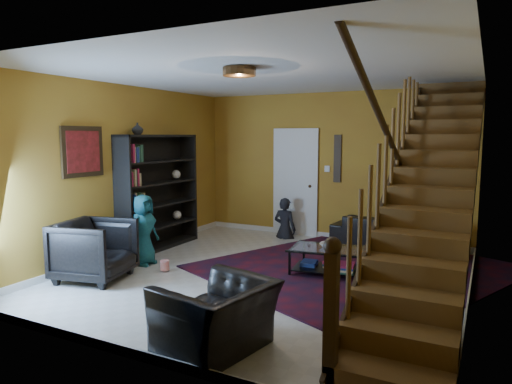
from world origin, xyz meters
TOP-DOWN VIEW (x-y plane):
  - floor at (0.00, 0.00)m, footprint 5.50×5.50m
  - room at (-1.33, 1.33)m, footprint 5.50×5.50m
  - staircase at (2.12, -0.00)m, footprint 0.95×5.02m
  - bookshelf at (-2.40, 0.60)m, footprint 0.35×1.80m
  - door at (-0.70, 2.73)m, footprint 0.82×0.05m
  - framed_picture at (-2.57, -0.90)m, footprint 0.04×0.74m
  - wall_hanging at (0.15, 2.73)m, footprint 0.14×0.03m
  - ceiling_fixture at (0.00, -0.80)m, footprint 0.40×0.40m
  - rug at (1.04, 0.94)m, footprint 4.94×5.20m
  - sofa at (1.29, 2.30)m, footprint 2.09×0.99m
  - armchair_left at (-2.05, -1.24)m, footprint 1.10×1.08m
  - armchair_right at (0.56, -2.25)m, footprint 1.03×1.13m
  - person_adult_a at (-0.76, 2.35)m, footprint 0.46×0.32m
  - person_adult_b at (1.42, 2.35)m, footprint 0.62×0.49m
  - person_child at (-1.95, -0.34)m, footprint 0.35×0.54m
  - coffee_table at (0.78, 0.41)m, footprint 1.14×0.77m
  - cup_a at (0.79, 0.54)m, footprint 0.15×0.15m
  - cup_b at (0.79, 0.39)m, footprint 0.12×0.12m
  - bowl at (0.73, 0.46)m, footprint 0.25×0.25m
  - vase at (-2.41, 0.10)m, footprint 0.18×0.18m
  - popcorn_bucket at (-1.43, -0.51)m, footprint 0.13×0.13m

SIDE VIEW (x-z plane):
  - floor at x=0.00m, z-range 0.00..0.00m
  - rug at x=1.04m, z-range 0.00..0.02m
  - room at x=-1.33m, z-range -2.70..2.80m
  - popcorn_bucket at x=-1.43m, z-range 0.02..0.17m
  - person_adult_b at x=1.42m, z-range -0.45..0.78m
  - person_adult_a at x=-0.76m, z-range -0.45..0.79m
  - coffee_table at x=0.78m, z-range 0.03..0.43m
  - sofa at x=1.29m, z-range 0.00..0.59m
  - armchair_right at x=0.56m, z-range 0.00..0.64m
  - armchair_left at x=-2.05m, z-range 0.00..0.84m
  - bowl at x=0.73m, z-range 0.40..0.46m
  - cup_b at x=0.79m, z-range 0.40..0.50m
  - cup_a at x=0.79m, z-range 0.40..0.50m
  - person_child at x=-1.95m, z-range 0.00..1.09m
  - bookshelf at x=-2.40m, z-range -0.04..1.96m
  - door at x=-0.70m, z-range 0.00..2.05m
  - staircase at x=2.12m, z-range -0.19..2.99m
  - wall_hanging at x=0.15m, z-range 1.10..2.00m
  - framed_picture at x=-2.57m, z-range 1.38..2.12m
  - vase at x=-2.41m, z-range 2.00..2.19m
  - ceiling_fixture at x=0.00m, z-range 2.69..2.79m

